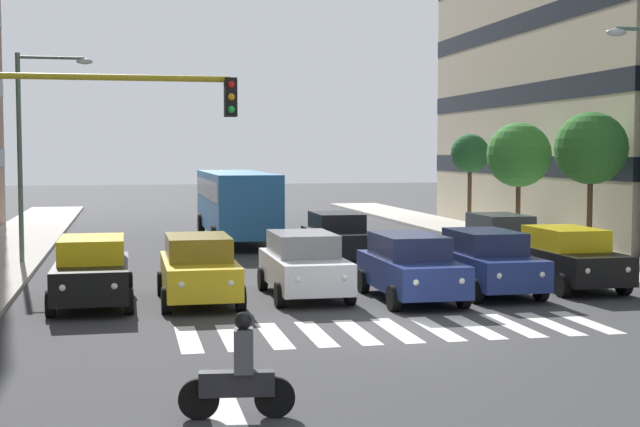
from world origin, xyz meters
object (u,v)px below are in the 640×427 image
at_px(car_row2_0, 337,236).
at_px(car_4, 199,268).
at_px(car_5, 92,271).
at_px(street_tree_1, 591,149).
at_px(car_2, 410,267).
at_px(car_1, 486,261).
at_px(street_tree_2, 519,155).
at_px(car_3, 304,264).
at_px(street_tree_3, 470,154).
at_px(car_row2_1, 501,239).
at_px(car_0, 567,257).
at_px(motorcycle_with_rider, 239,375).
at_px(bus_behind_traffic, 236,199).
at_px(street_lamp_right, 31,136).
at_px(traffic_light_gantry, 65,160).

bearing_deg(car_row2_0, car_4, 54.80).
height_order(car_5, street_tree_1, street_tree_1).
relative_size(car_2, car_5, 1.00).
xyz_separation_m(car_1, car_row2_0, (2.34, -7.94, 0.00)).
bearing_deg(street_tree_2, car_4, 39.01).
xyz_separation_m(car_3, street_tree_3, (-11.52, -17.40, 2.89)).
bearing_deg(car_row2_1, car_0, 85.94).
distance_m(car_4, street_tree_3, 22.94).
height_order(car_4, car_row2_0, same).
bearing_deg(car_5, car_3, -177.89).
bearing_deg(car_3, motorcycle_with_rider, 74.12).
distance_m(car_row2_0, car_row2_1, 5.72).
bearing_deg(bus_behind_traffic, car_3, 90.00).
xyz_separation_m(car_0, street_tree_2, (-3.49, -11.04, 2.86)).
bearing_deg(car_4, bus_behind_traffic, -100.19).
bearing_deg(car_5, car_0, -179.20).
height_order(street_lamp_right, street_tree_2, street_lamp_right).
relative_size(car_row2_0, street_tree_3, 0.97).
bearing_deg(street_tree_1, street_tree_3, -89.64).
bearing_deg(car_4, car_row2_0, -125.20).
xyz_separation_m(car_4, traffic_light_gantry, (2.93, 5.47, 2.85)).
bearing_deg(street_tree_2, street_tree_3, -93.45).
height_order(car_1, traffic_light_gantry, traffic_light_gantry).
distance_m(car_row2_1, street_lamp_right, 16.42).
bearing_deg(street_lamp_right, car_1, 145.13).
bearing_deg(car_2, car_3, -22.41).
height_order(car_5, traffic_light_gantry, traffic_light_gantry).
height_order(car_4, bus_behind_traffic, bus_behind_traffic).
bearing_deg(car_1, street_tree_2, -118.10).
relative_size(car_0, street_lamp_right, 0.63).
height_order(car_1, bus_behind_traffic, bus_behind_traffic).
height_order(car_5, bus_behind_traffic, bus_behind_traffic).
bearing_deg(street_tree_1, bus_behind_traffic, -39.08).
xyz_separation_m(car_2, car_row2_0, (-0.05, -8.60, 0.00)).
bearing_deg(traffic_light_gantry, street_tree_3, -126.71).
relative_size(car_5, street_lamp_right, 0.63).
bearing_deg(car_5, car_row2_1, -157.05).
relative_size(car_2, street_lamp_right, 0.63).
bearing_deg(street_tree_2, car_3, 44.72).
xyz_separation_m(street_lamp_right, street_tree_1, (-19.32, 2.48, -0.43)).
xyz_separation_m(car_0, car_row2_1, (-0.39, -5.54, 0.00)).
bearing_deg(car_0, motorcycle_with_rider, 44.92).
bearing_deg(car_row2_0, car_1, 106.42).
height_order(car_4, street_lamp_right, street_lamp_right).
bearing_deg(traffic_light_gantry, motorcycle_with_rider, 118.82).
relative_size(bus_behind_traffic, street_tree_2, 2.13).
bearing_deg(car_row2_1, car_4, 28.12).
relative_size(car_0, bus_behind_traffic, 0.42).
relative_size(car_2, bus_behind_traffic, 0.42).
bearing_deg(car_0, car_3, -0.14).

